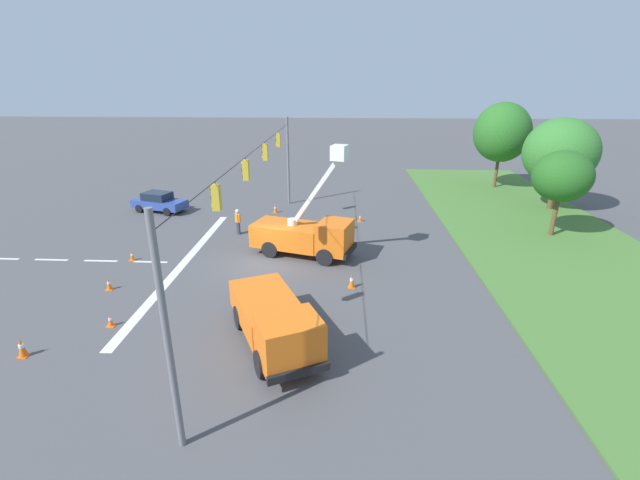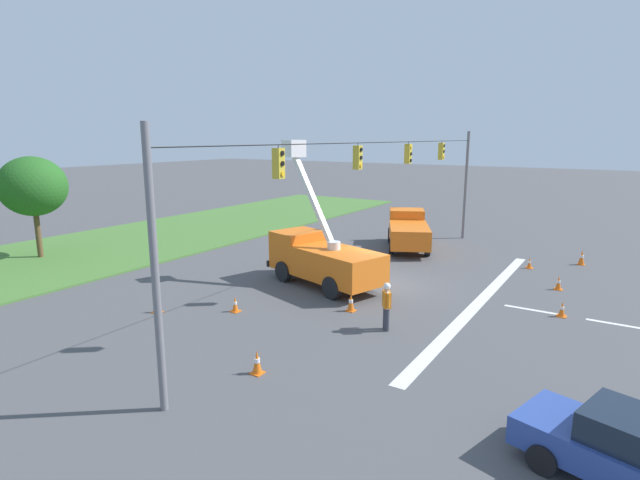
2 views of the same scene
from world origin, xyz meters
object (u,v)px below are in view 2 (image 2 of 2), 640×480
tree_centre (33,187)px  traffic_cone_mid_left (351,302)px  traffic_cone_foreground_left (530,263)px  traffic_cone_mid_right (235,304)px  traffic_cone_lane_edge_b (582,257)px  road_worker (387,303)px  traffic_cone_foreground_right (257,362)px  traffic_cone_near_bucket (157,305)px  sedan_blue (634,453)px  traffic_cone_lane_edge_a (562,309)px  utility_truck_support_near (408,230)px  traffic_cone_far_right (559,283)px  traffic_cone_far_left (320,252)px  utility_truck_bucket_lift (322,256)px

tree_centre → traffic_cone_mid_left: 19.72m
traffic_cone_foreground_left → traffic_cone_mid_left: (-10.86, 4.84, 0.08)m
traffic_cone_mid_right → traffic_cone_lane_edge_b: bearing=-35.0°
traffic_cone_lane_edge_b → traffic_cone_foreground_left: bearing=135.4°
road_worker → traffic_cone_foreground_right: 5.46m
road_worker → traffic_cone_near_bucket: road_worker is taller
tree_centre → traffic_cone_foreground_left: 27.48m
sedan_blue → traffic_cone_near_bucket: size_ratio=7.60×
traffic_cone_lane_edge_a → traffic_cone_lane_edge_b: traffic_cone_lane_edge_b is taller
traffic_cone_lane_edge_a → traffic_cone_lane_edge_b: size_ratio=0.74×
utility_truck_support_near → traffic_cone_lane_edge_b: size_ratio=7.92×
traffic_cone_lane_edge_a → traffic_cone_far_right: size_ratio=0.93×
traffic_cone_foreground_right → traffic_cone_lane_edge_a: 12.20m
sedan_blue → traffic_cone_foreground_right: 9.40m
traffic_cone_lane_edge_a → traffic_cone_far_left: traffic_cone_far_left is taller
traffic_cone_mid_right → traffic_cone_lane_edge_a: traffic_cone_mid_right is taller
traffic_cone_foreground_right → sedan_blue: bearing=-89.4°
tree_centre → sedan_blue: bearing=-98.6°
traffic_cone_foreground_left → utility_truck_support_near: bearing=81.6°
sedan_blue → traffic_cone_far_right: 13.97m
traffic_cone_foreground_left → traffic_cone_mid_right: (-13.38, 8.72, 0.03)m
road_worker → traffic_cone_foreground_right: (-5.12, 1.78, -0.64)m
tree_centre → utility_truck_bucket_lift: 17.11m
traffic_cone_near_bucket → traffic_cone_far_left: size_ratio=0.76×
traffic_cone_mid_left → traffic_cone_mid_right: size_ratio=1.16×
tree_centre → utility_truck_support_near: tree_centre is taller
utility_truck_bucket_lift → utility_truck_support_near: bearing=-2.5°
tree_centre → traffic_cone_far_right: bearing=-70.3°
traffic_cone_far_left → traffic_cone_foreground_left: bearing=-68.1°
traffic_cone_mid_right → traffic_cone_far_left: bearing=10.8°
traffic_cone_lane_edge_b → tree_centre: bearing=119.4°
traffic_cone_foreground_left → traffic_cone_near_bucket: bearing=143.2°
traffic_cone_foreground_left → traffic_cone_lane_edge_a: bearing=-161.3°
traffic_cone_mid_right → traffic_cone_foreground_right: bearing=-131.8°
traffic_cone_near_bucket → traffic_cone_far_right: size_ratio=0.93×
utility_truck_support_near → traffic_cone_mid_left: (-11.94, -2.50, -0.78)m
sedan_blue → traffic_cone_foreground_right: sedan_blue is taller
traffic_cone_far_left → traffic_cone_far_right: size_ratio=1.22×
road_worker → traffic_cone_foreground_right: road_worker is taller
utility_truck_bucket_lift → sedan_blue: 15.22m
tree_centre → traffic_cone_foreground_right: size_ratio=7.94×
road_worker → traffic_cone_lane_edge_b: road_worker is taller
utility_truck_bucket_lift → traffic_cone_far_right: bearing=-62.1°
traffic_cone_mid_left → traffic_cone_lane_edge_a: traffic_cone_mid_left is taller
traffic_cone_far_right → traffic_cone_lane_edge_a: bearing=-171.2°
sedan_blue → traffic_cone_foreground_right: size_ratio=6.33×
traffic_cone_foreground_left → traffic_cone_lane_edge_b: 3.22m
road_worker → traffic_cone_lane_edge_b: size_ratio=2.17×
traffic_cone_far_left → traffic_cone_far_right: bearing=-85.9°
traffic_cone_far_right → traffic_cone_lane_edge_b: bearing=-4.6°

